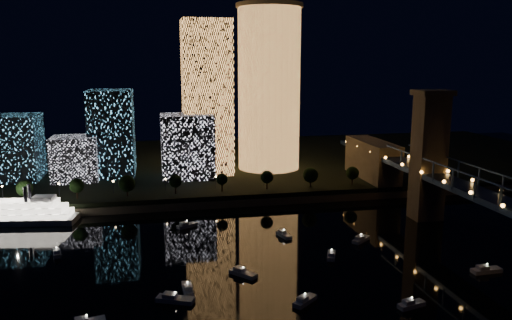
{
  "coord_description": "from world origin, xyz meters",
  "views": [
    {
      "loc": [
        -37.18,
        -120.89,
        60.16
      ],
      "look_at": [
        -1.62,
        55.0,
        24.94
      ],
      "focal_mm": 35.0,
      "sensor_mm": 36.0,
      "label": 1
    }
  ],
  "objects_px": {
    "tower_cylindrical": "(269,88)",
    "truss_bridge": "(509,213)",
    "tower_rectangular": "(207,98)",
    "riverboat": "(8,213)"
  },
  "relations": [
    {
      "from": "tower_cylindrical",
      "to": "truss_bridge",
      "type": "height_order",
      "value": "tower_cylindrical"
    },
    {
      "from": "tower_cylindrical",
      "to": "riverboat",
      "type": "height_order",
      "value": "tower_cylindrical"
    },
    {
      "from": "truss_bridge",
      "to": "riverboat",
      "type": "bearing_deg",
      "value": 155.47
    },
    {
      "from": "tower_cylindrical",
      "to": "tower_rectangular",
      "type": "xyz_separation_m",
      "value": [
        -32.72,
        -4.27,
        -4.41
      ]
    },
    {
      "from": "tower_cylindrical",
      "to": "tower_rectangular",
      "type": "relative_size",
      "value": 1.11
    },
    {
      "from": "tower_cylindrical",
      "to": "riverboat",
      "type": "xyz_separation_m",
      "value": [
        -114.72,
        -56.64,
        -43.34
      ]
    },
    {
      "from": "tower_rectangular",
      "to": "riverboat",
      "type": "distance_m",
      "value": 104.8
    },
    {
      "from": "tower_cylindrical",
      "to": "tower_rectangular",
      "type": "height_order",
      "value": "tower_cylindrical"
    },
    {
      "from": "tower_cylindrical",
      "to": "truss_bridge",
      "type": "distance_m",
      "value": 139.83
    },
    {
      "from": "truss_bridge",
      "to": "riverboat",
      "type": "height_order",
      "value": "truss_bridge"
    }
  ]
}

